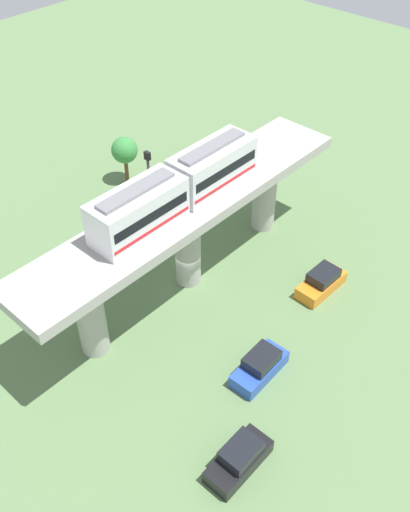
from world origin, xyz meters
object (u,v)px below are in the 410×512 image
Objects in this scene: parked_car_orange at (322,282)px; parked_car_black at (239,459)px; tree_near_viaduct at (125,151)px; train at (177,188)px; parked_car_blue at (260,366)px; signal_post at (151,205)px.

parked_car_orange and parked_car_black have the same top height.
tree_near_viaduct is at bearing -178.09° from parked_car_orange.
train is 12.84m from parked_car_blue.
parked_car_blue is 14.13m from signal_post.
tree_near_viaduct is (-23.20, 9.22, 2.50)m from parked_car_blue.
parked_car_black is 0.94× the size of tree_near_viaduct.
parked_car_blue is at bearing 117.79° from parked_car_black.
signal_post reaches higher than tree_near_viaduct.
parked_car_blue and parked_car_black have the same top height.
signal_post is at bearing -31.16° from tree_near_viaduct.
signal_post is (-16.11, 8.87, 4.80)m from parked_car_black.
parked_car_black is 19.01m from signal_post.
signal_post is (-3.40, 0.58, -3.43)m from train.
parked_car_blue is at bearing -13.14° from signal_post.
train is 3.18× the size of parked_car_orange.
train reaches higher than parked_car_black.
parked_car_blue is 6.65m from parked_car_black.
tree_near_viaduct reaches higher than parked_car_black.
parked_car_black is at bearing -71.16° from parked_car_orange.
train reaches higher than parked_car_blue.
train is 17.26m from parked_car_black.
tree_near_viaduct is at bearing 149.63° from parked_car_black.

